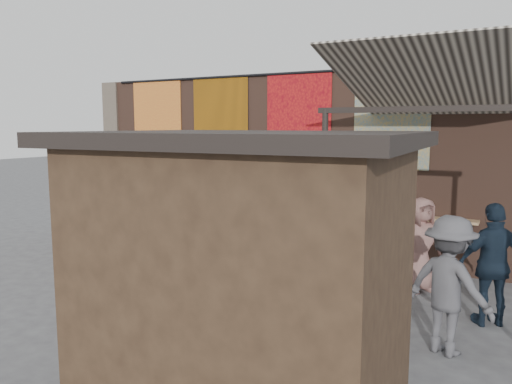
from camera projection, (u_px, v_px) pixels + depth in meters
ground at (226, 283)px, 9.14m from camera, size 70.00×70.00×0.00m
brick_wall at (290, 164)px, 11.22m from camera, size 10.00×0.40×4.00m
pier_left at (118, 157)px, 13.70m from camera, size 0.50×0.50×4.00m
eating_counter at (282, 206)px, 11.02m from camera, size 8.00×0.32×0.05m
shelf_box at (288, 200)px, 10.89m from camera, size 0.55×0.32×0.25m
tapestry_redgold at (157, 120)px, 12.61m from camera, size 1.50×0.02×2.00m
tapestry_sun at (220, 120)px, 11.71m from camera, size 1.50×0.02×2.00m
tapestry_orange at (298, 119)px, 10.75m from camera, size 1.50×0.02×2.00m
tapestry_multi at (391, 119)px, 9.80m from camera, size 1.50×0.02×2.00m
hang_rail at (286, 73)px, 10.76m from camera, size 9.50×0.06×0.06m
scooter_stool_0 at (176, 227)px, 12.16m from camera, size 0.39×0.87×0.83m
scooter_stool_1 at (195, 229)px, 11.86m from camera, size 0.40×0.89×0.84m
scooter_stool_2 at (212, 232)px, 11.58m from camera, size 0.38×0.85×0.81m
scooter_stool_3 at (235, 238)px, 11.28m from camera, size 0.32×0.71×0.67m
scooter_stool_4 at (256, 239)px, 11.06m from camera, size 0.34×0.76×0.72m
scooter_stool_5 at (278, 240)px, 10.78m from camera, size 0.38×0.84×0.80m
scooter_stool_6 at (303, 242)px, 10.52m from camera, size 0.40×0.89×0.85m
scooter_stool_7 at (324, 248)px, 10.24m from camera, size 0.34×0.75×0.71m
diner_left at (215, 214)px, 11.51m from camera, size 0.68×0.51×1.68m
diner_right at (194, 219)px, 11.07m from camera, size 0.91×0.78×1.63m
shopper_navy at (494, 265)px, 7.11m from camera, size 1.12×0.91×1.78m
shopper_grey at (449, 285)px, 6.23m from camera, size 1.30×1.05×1.76m
shopper_tan at (420, 244)px, 8.65m from camera, size 0.94×0.94×1.64m
market_stall at (246, 302)px, 4.31m from camera, size 2.57×1.97×2.69m
stall_roof at (245, 139)px, 4.12m from camera, size 2.88×2.27×0.12m
stall_sign at (289, 215)px, 5.08m from camera, size 1.20×0.09×0.50m
stall_shelf at (288, 307)px, 5.21m from camera, size 2.07×0.19×0.06m
awning_canvas at (445, 81)px, 7.78m from camera, size 3.20×3.28×0.97m
awning_ledger at (459, 66)px, 9.10m from camera, size 3.30×0.08×0.12m
awning_header at (426, 109)px, 6.54m from camera, size 3.00×0.08×0.08m
awning_post_left at (324, 215)px, 7.41m from camera, size 0.09×0.09×3.10m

